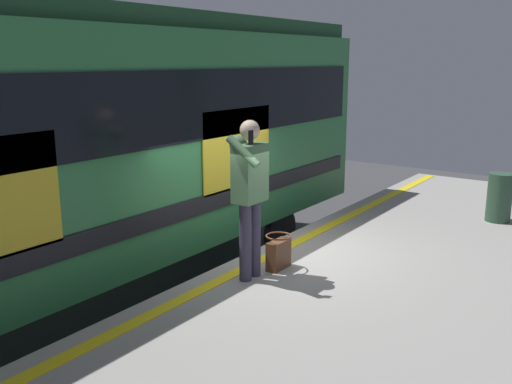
% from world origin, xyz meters
% --- Properties ---
extents(ground_plane, '(24.29, 24.29, 0.00)m').
position_xyz_m(ground_plane, '(0.00, 0.00, 0.00)').
color(ground_plane, '#3D3D3F').
extents(platform, '(12.43, 4.29, 1.04)m').
position_xyz_m(platform, '(0.00, 2.15, 0.52)').
color(platform, gray).
rests_on(platform, ground).
extents(safety_line, '(12.18, 0.16, 0.01)m').
position_xyz_m(safety_line, '(0.00, 0.30, 1.04)').
color(safety_line, yellow).
rests_on(safety_line, platform).
extents(track_rail_near, '(16.16, 0.08, 0.16)m').
position_xyz_m(track_rail_near, '(0.00, -1.38, 0.08)').
color(track_rail_near, slate).
rests_on(track_rail_near, ground).
extents(track_rail_far, '(16.16, 0.08, 0.16)m').
position_xyz_m(track_rail_far, '(0.00, -2.81, 0.08)').
color(track_rail_far, slate).
rests_on(track_rail_far, ground).
extents(train_carriage, '(10.64, 2.85, 3.95)m').
position_xyz_m(train_carriage, '(1.37, -2.09, 2.51)').
color(train_carriage, '#2D723F').
rests_on(train_carriage, ground).
extents(passenger, '(0.57, 0.55, 1.81)m').
position_xyz_m(passenger, '(0.86, 0.51, 2.11)').
color(passenger, '#383347').
rests_on(passenger, platform).
extents(handbag, '(0.35, 0.32, 0.42)m').
position_xyz_m(handbag, '(0.43, 0.63, 1.24)').
color(handbag, '#59331E').
rests_on(handbag, platform).
extents(trash_bin, '(0.37, 0.37, 0.75)m').
position_xyz_m(trash_bin, '(-3.25, 2.30, 1.42)').
color(trash_bin, '#2D4C38').
rests_on(trash_bin, platform).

